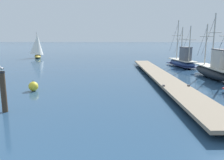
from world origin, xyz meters
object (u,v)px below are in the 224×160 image
fishing_boat_2 (182,61)px  perched_seagull (1,68)px  mooring_buoy (33,86)px  mooring_piling (3,91)px  fishing_boat_1 (214,70)px  distant_sailboat (37,46)px

fishing_boat_2 → perched_seagull: size_ratio=21.70×
fishing_boat_2 → perched_seagull: 21.86m
fishing_boat_2 → perched_seagull: fishing_boat_2 is taller
fishing_boat_2 → mooring_buoy: 18.85m
perched_seagull → mooring_piling: bearing=145.4°
fishing_boat_2 → mooring_piling: bearing=-127.3°
mooring_piling → fishing_boat_1: bearing=34.3°
mooring_piling → mooring_buoy: mooring_piling is taller
perched_seagull → distant_sailboat: size_ratio=0.07×
mooring_piling → perched_seagull: (0.00, -0.00, 1.09)m
fishing_boat_1 → perched_seagull: 16.60m
fishing_boat_1 → perched_seagull: (-13.67, -9.32, 1.35)m
perched_seagull → mooring_buoy: bearing=93.7°
mooring_piling → fishing_boat_2: bearing=52.7°
mooring_piling → distant_sailboat: 29.72m
perched_seagull → fishing_boat_1: bearing=34.3°
fishing_boat_1 → perched_seagull: fishing_boat_1 is taller
perched_seagull → fishing_boat_2: bearing=52.7°
perched_seagull → mooring_buoy: 4.56m
mooring_piling → distant_sailboat: (-8.96, 28.32, 1.04)m
fishing_boat_1 → fishing_boat_2: size_ratio=1.00×
mooring_piling → perched_seagull: 1.09m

